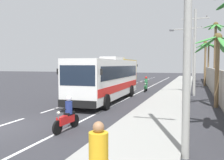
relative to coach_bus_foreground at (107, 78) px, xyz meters
name	(u,v)px	position (x,y,z in m)	size (l,w,h in m)	color
sidewalk_kerb	(166,103)	(4.71, 0.12, -1.79)	(3.20, 90.00, 0.14)	#999993
lane_markings	(121,94)	(-0.13, 4.64, -1.86)	(3.39, 71.00, 0.01)	white
boundary_wall	(217,84)	(8.51, 4.12, -0.60)	(0.24, 60.00, 2.52)	#9E998E
coach_bus_foreground	(107,78)	(0.00, 0.00, 0.00)	(3.02, 10.98, 3.58)	white
coach_bus_far_lane	(120,70)	(-3.77, 16.48, 0.19)	(3.24, 12.50, 3.95)	gold
motorcycle_beside_bus	(67,116)	(1.34, -8.94, -1.23)	(0.56, 1.96, 1.54)	black
motorcycle_trailing	(146,85)	(1.67, 7.90, -1.20)	(0.56, 1.96, 1.63)	black
utility_pole_mid	(194,49)	(6.55, 5.70, 2.51)	(3.56, 0.24, 8.03)	#9E9E99
utility_pole_far	(195,49)	(6.60, 22.06, 3.43)	(2.31, 0.24, 10.17)	#9E9E99
utility_pole_distant	(192,56)	(6.16, 38.42, 2.86)	(3.24, 0.24, 8.87)	#9E9E99
palm_nearest	(218,53)	(8.10, -0.45, 1.81)	(3.60, 3.68, 5.05)	brown
palm_third	(215,42)	(8.83, 11.80, 3.62)	(2.73, 2.43, 7.72)	brown
palm_fourth	(206,53)	(8.03, 17.52, 2.63)	(2.94, 2.93, 6.11)	brown
palm_farthest	(209,52)	(8.75, 24.23, 3.07)	(4.07, 3.95, 6.51)	brown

